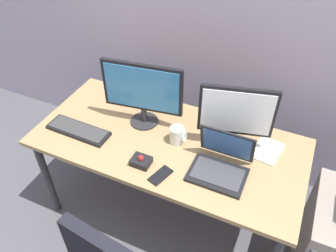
% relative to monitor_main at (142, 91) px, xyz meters
% --- Properties ---
extents(ground_plane, '(8.00, 8.00, 0.00)m').
position_rel_monitor_main_xyz_m(ground_plane, '(0.21, -0.10, -0.97)').
color(ground_plane, '#4B4A50').
extents(desk, '(1.66, 0.77, 0.73)m').
position_rel_monitor_main_xyz_m(desk, '(0.21, -0.10, -0.32)').
color(desk, '#9D7D52').
rests_on(desk, ground).
extents(monitor_main, '(0.50, 0.18, 0.43)m').
position_rel_monitor_main_xyz_m(monitor_main, '(0.00, 0.00, 0.00)').
color(monitor_main, '#262628').
rests_on(monitor_main, desk).
extents(monitor_side, '(0.42, 0.18, 0.42)m').
position_rel_monitor_main_xyz_m(monitor_side, '(0.58, 0.02, -0.01)').
color(monitor_side, '#262628').
rests_on(monitor_side, desk).
extents(keyboard, '(0.41, 0.15, 0.03)m').
position_rel_monitor_main_xyz_m(keyboard, '(-0.33, -0.26, -0.23)').
color(keyboard, black).
rests_on(keyboard, desk).
extents(laptop, '(0.31, 0.28, 0.23)m').
position_rel_monitor_main_xyz_m(laptop, '(0.58, -0.19, -0.19)').
color(laptop, black).
rests_on(laptop, desk).
extents(trackball_mouse, '(0.11, 0.09, 0.07)m').
position_rel_monitor_main_xyz_m(trackball_mouse, '(0.15, -0.33, -0.22)').
color(trackball_mouse, black).
rests_on(trackball_mouse, desk).
extents(coffee_mug, '(0.10, 0.09, 0.11)m').
position_rel_monitor_main_xyz_m(coffee_mug, '(0.27, -0.08, -0.19)').
color(coffee_mug, silver).
rests_on(coffee_mug, desk).
extents(paper_notepad, '(0.18, 0.23, 0.01)m').
position_rel_monitor_main_xyz_m(paper_notepad, '(0.79, 0.06, -0.24)').
color(paper_notepad, white).
rests_on(paper_notepad, desk).
extents(cell_phone, '(0.11, 0.16, 0.01)m').
position_rel_monitor_main_xyz_m(cell_phone, '(0.29, -0.37, -0.24)').
color(cell_phone, black).
rests_on(cell_phone, desk).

